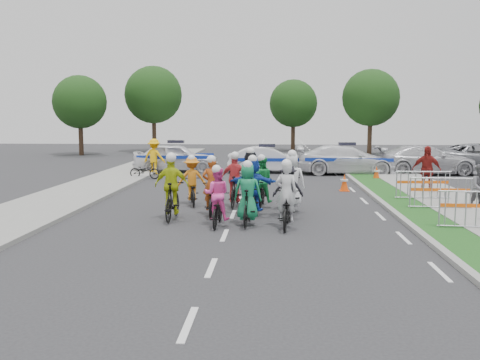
# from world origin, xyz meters

# --- Properties ---
(ground) EXTENTS (90.00, 90.00, 0.00)m
(ground) POSITION_xyz_m (0.00, 0.00, 0.00)
(ground) COLOR #28282B
(ground) RESTS_ON ground
(curb_right) EXTENTS (0.20, 60.00, 0.12)m
(curb_right) POSITION_xyz_m (5.10, 5.00, 0.06)
(curb_right) COLOR gray
(curb_right) RESTS_ON ground
(grass_strip) EXTENTS (1.20, 60.00, 0.11)m
(grass_strip) POSITION_xyz_m (5.80, 5.00, 0.06)
(grass_strip) COLOR #1A4516
(grass_strip) RESTS_ON ground
(sidewalk_right) EXTENTS (2.40, 60.00, 0.13)m
(sidewalk_right) POSITION_xyz_m (7.60, 5.00, 0.07)
(sidewalk_right) COLOR gray
(sidewalk_right) RESTS_ON ground
(sidewalk_left) EXTENTS (3.00, 60.00, 0.13)m
(sidewalk_left) POSITION_xyz_m (-6.50, 5.00, 0.07)
(sidewalk_left) COLOR gray
(sidewalk_left) RESTS_ON ground
(rider_0) EXTENTS (0.82, 1.94, 1.93)m
(rider_0) POSITION_xyz_m (1.62, 1.08, 0.64)
(rider_0) COLOR black
(rider_0) RESTS_ON ground
(rider_1) EXTENTS (0.82, 1.81, 1.87)m
(rider_1) POSITION_xyz_m (0.54, 1.34, 0.73)
(rider_1) COLOR black
(rider_1) RESTS_ON ground
(rider_2) EXTENTS (0.74, 1.73, 1.75)m
(rider_2) POSITION_xyz_m (-0.32, 1.21, 0.65)
(rider_2) COLOR black
(rider_2) RESTS_ON ground
(rider_3) EXTENTS (1.03, 1.94, 2.04)m
(rider_3) POSITION_xyz_m (-1.76, 2.04, 0.78)
(rider_3) COLOR black
(rider_3) RESTS_ON ground
(rider_4) EXTENTS (0.99, 1.71, 1.70)m
(rider_4) POSITION_xyz_m (1.72, 2.61, 0.67)
(rider_4) COLOR black
(rider_4) RESTS_ON ground
(rider_5) EXTENTS (1.59, 1.89, 1.92)m
(rider_5) POSITION_xyz_m (0.62, 2.83, 0.80)
(rider_5) COLOR black
(rider_5) RESTS_ON ground
(rider_6) EXTENTS (0.72, 1.89, 1.91)m
(rider_6) POSITION_xyz_m (-0.65, 2.82, 0.63)
(rider_6) COLOR black
(rider_6) RESTS_ON ground
(rider_7) EXTENTS (0.85, 1.93, 2.02)m
(rider_7) POSITION_xyz_m (1.87, 3.68, 0.78)
(rider_7) COLOR black
(rider_7) RESTS_ON ground
(rider_8) EXTENTS (0.79, 1.82, 1.82)m
(rider_8) POSITION_xyz_m (0.86, 4.43, 0.68)
(rider_8) COLOR black
(rider_8) RESTS_ON ground
(rider_9) EXTENTS (0.99, 1.85, 1.91)m
(rider_9) POSITION_xyz_m (-0.04, 4.45, 0.73)
(rider_9) COLOR black
(rider_9) RESTS_ON ground
(rider_10) EXTENTS (1.08, 1.83, 1.77)m
(rider_10) POSITION_xyz_m (-1.57, 4.74, 0.69)
(rider_10) COLOR black
(rider_10) RESTS_ON ground
(rider_11) EXTENTS (1.59, 1.90, 2.00)m
(rider_11) POSITION_xyz_m (0.45, 5.46, 0.83)
(rider_11) COLOR black
(rider_11) RESTS_ON ground
(police_car_0) EXTENTS (4.85, 2.28, 1.60)m
(police_car_0) POSITION_xyz_m (-4.17, 15.90, 0.80)
(police_car_0) COLOR white
(police_car_0) RESTS_ON ground
(police_car_1) EXTENTS (4.36, 1.67, 1.42)m
(police_car_1) POSITION_xyz_m (0.91, 15.72, 0.71)
(police_car_1) COLOR white
(police_car_1) RESTS_ON ground
(police_car_2) EXTENTS (5.39, 2.29, 1.55)m
(police_car_2) POSITION_xyz_m (5.18, 15.12, 0.78)
(police_car_2) COLOR white
(police_car_2) RESTS_ON ground
(civilian_sedan) EXTENTS (5.42, 2.44, 1.54)m
(civilian_sedan) POSITION_xyz_m (9.41, 15.34, 0.77)
(civilian_sedan) COLOR #BCBCC1
(civilian_sedan) RESTS_ON ground
(spectator_2) EXTENTS (1.22, 0.89, 1.92)m
(spectator_2) POSITION_xyz_m (7.35, 7.93, 0.96)
(spectator_2) COLOR maroon
(spectator_2) RESTS_ON ground
(marshal_hiviz) EXTENTS (1.37, 1.01, 1.89)m
(marshal_hiviz) POSITION_xyz_m (-5.10, 14.53, 0.95)
(marshal_hiviz) COLOR #FFB90D
(marshal_hiviz) RESTS_ON ground
(barrier_0) EXTENTS (2.03, 0.65, 1.12)m
(barrier_0) POSITION_xyz_m (6.70, 0.84, 0.56)
(barrier_0) COLOR #A5A8AD
(barrier_0) RESTS_ON ground
(barrier_1) EXTENTS (2.03, 0.61, 1.12)m
(barrier_1) POSITION_xyz_m (6.70, 3.97, 0.56)
(barrier_1) COLOR #A5A8AD
(barrier_1) RESTS_ON ground
(barrier_2) EXTENTS (2.01, 0.55, 1.12)m
(barrier_2) POSITION_xyz_m (6.70, 6.00, 0.56)
(barrier_2) COLOR #A5A8AD
(barrier_2) RESTS_ON ground
(cone_0) EXTENTS (0.40, 0.40, 0.70)m
(cone_0) POSITION_xyz_m (4.22, 8.62, 0.34)
(cone_0) COLOR #F24C0C
(cone_0) RESTS_ON ground
(cone_1) EXTENTS (0.40, 0.40, 0.70)m
(cone_1) POSITION_xyz_m (6.27, 12.52, 0.34)
(cone_1) COLOR #F24C0C
(cone_1) RESTS_ON ground
(parked_bike) EXTENTS (1.64, 0.81, 0.82)m
(parked_bike) POSITION_xyz_m (-5.10, 12.38, 0.41)
(parked_bike) COLOR black
(parked_bike) RESTS_ON ground
(tree_0) EXTENTS (4.20, 4.20, 6.30)m
(tree_0) POSITION_xyz_m (-14.00, 28.00, 4.19)
(tree_0) COLOR #382619
(tree_0) RESTS_ON ground
(tree_1) EXTENTS (4.55, 4.55, 6.82)m
(tree_1) POSITION_xyz_m (9.00, 30.00, 4.54)
(tree_1) COLOR #382619
(tree_1) RESTS_ON ground
(tree_3) EXTENTS (4.90, 4.90, 7.35)m
(tree_3) POSITION_xyz_m (-9.00, 32.00, 4.89)
(tree_3) COLOR #382619
(tree_3) RESTS_ON ground
(tree_4) EXTENTS (4.20, 4.20, 6.30)m
(tree_4) POSITION_xyz_m (3.00, 34.00, 4.19)
(tree_4) COLOR #382619
(tree_4) RESTS_ON ground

